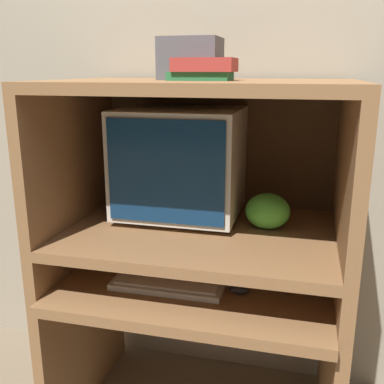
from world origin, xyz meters
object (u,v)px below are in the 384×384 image
Objects in this scene: crt_monitor at (180,162)px; keyboard at (168,283)px; storage_box at (191,59)px; book_stack at (203,69)px; snack_bag at (268,211)px; mouse at (239,289)px.

crt_monitor is 1.16× the size of keyboard.
book_stack is at bearing -56.59° from storage_box.
storage_box reaches higher than snack_bag.
crt_monitor is at bearing 95.48° from keyboard.
mouse is 0.33× the size of book_stack.
crt_monitor is 0.51m from mouse.
snack_bag is at bearing 32.28° from keyboard.
keyboard is at bearing -141.59° from book_stack.
storage_box is (-0.27, -0.02, 0.52)m from snack_bag.
keyboard is at bearing -147.72° from snack_bag.
crt_monitor reaches higher than keyboard.
keyboard is 2.44× the size of snack_bag.
snack_bag is 0.81× the size of storage_box.
crt_monitor is 2.83× the size of snack_bag.
mouse is (0.26, -0.24, -0.37)m from crt_monitor.
storage_box is (0.04, 0.18, 0.74)m from keyboard.
book_stack is (0.10, 0.08, 0.70)m from keyboard.
crt_monitor is 2.17× the size of book_stack.
snack_bag is (0.31, 0.20, 0.22)m from keyboard.
book_stack is (0.12, -0.17, 0.33)m from crt_monitor.
mouse is at bearing 2.97° from keyboard.
crt_monitor is 0.37m from snack_bag.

